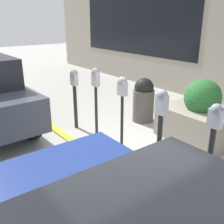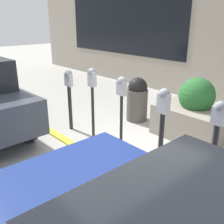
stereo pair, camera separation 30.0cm
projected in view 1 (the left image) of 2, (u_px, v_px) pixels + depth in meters
The scene contains 9 objects.
ground_plane at pixel (107, 163), 4.48m from camera, with size 40.00×40.00×0.00m, color #ADAAA3.
curb_strip at pixel (103, 163), 4.43m from camera, with size 19.00×0.16×0.04m.
parking_meter_nearest at pixel (212, 141), 3.20m from camera, with size 0.16×0.14×1.40m.
parking_meter_second at pixel (161, 120), 3.75m from camera, with size 0.18×0.16×1.41m.
parking_meter_middle at pixel (122, 98), 4.30m from camera, with size 0.17×0.15×1.45m.
parking_meter_fourth at pixel (96, 89), 5.00m from camera, with size 0.17×0.14×1.46m.
parking_meter_farthest at pixel (75, 89), 5.60m from camera, with size 0.19×0.16×1.32m.
planter_box at pixel (200, 117), 5.25m from camera, with size 1.40×1.16×1.23m.
trash_bin at pixel (144, 100), 6.13m from camera, with size 0.50×0.50×1.04m.
Camera 1 is at (-3.15, 2.32, 2.34)m, focal length 42.00 mm.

